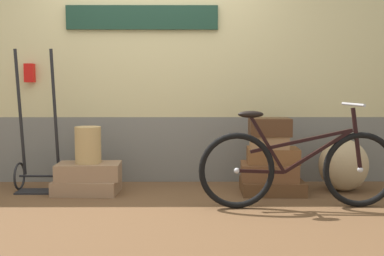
{
  "coord_description": "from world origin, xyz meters",
  "views": [
    {
      "loc": [
        0.38,
        -4.09,
        1.04
      ],
      "look_at": [
        0.4,
        0.13,
        0.66
      ],
      "focal_mm": 41.39,
      "sensor_mm": 36.0,
      "label": 1
    }
  ],
  "objects_px": {
    "burlap_sack": "(343,165)",
    "suitcase_3": "(269,171)",
    "suitcase_2": "(272,186)",
    "suitcase_4": "(273,155)",
    "bicycle": "(298,167)",
    "suitcase_5": "(269,142)",
    "suitcase_0": "(87,186)",
    "suitcase_1": "(89,171)",
    "luggage_trolley": "(38,158)",
    "wicker_basket": "(88,145)",
    "suitcase_6": "(270,127)"
  },
  "relations": [
    {
      "from": "suitcase_1",
      "to": "wicker_basket",
      "type": "xyz_separation_m",
      "value": [
        -0.01,
        0.01,
        0.26
      ]
    },
    {
      "from": "suitcase_2",
      "to": "bicycle",
      "type": "height_order",
      "value": "bicycle"
    },
    {
      "from": "suitcase_1",
      "to": "suitcase_0",
      "type": "bearing_deg",
      "value": -162.46
    },
    {
      "from": "bicycle",
      "to": "burlap_sack",
      "type": "bearing_deg",
      "value": 45.73
    },
    {
      "from": "suitcase_3",
      "to": "suitcase_5",
      "type": "xyz_separation_m",
      "value": [
        -0.0,
        0.01,
        0.29
      ]
    },
    {
      "from": "suitcase_2",
      "to": "suitcase_4",
      "type": "bearing_deg",
      "value": 73.88
    },
    {
      "from": "suitcase_4",
      "to": "suitcase_5",
      "type": "bearing_deg",
      "value": -154.29
    },
    {
      "from": "burlap_sack",
      "to": "suitcase_4",
      "type": "bearing_deg",
      "value": -175.99
    },
    {
      "from": "suitcase_1",
      "to": "suitcase_5",
      "type": "xyz_separation_m",
      "value": [
        1.78,
        0.02,
        0.29
      ]
    },
    {
      "from": "suitcase_6",
      "to": "bicycle",
      "type": "relative_size",
      "value": 0.23
    },
    {
      "from": "suitcase_4",
      "to": "suitcase_6",
      "type": "bearing_deg",
      "value": -138.25
    },
    {
      "from": "suitcase_0",
      "to": "suitcase_2",
      "type": "distance_m",
      "value": 1.83
    },
    {
      "from": "luggage_trolley",
      "to": "bicycle",
      "type": "distance_m",
      "value": 2.57
    },
    {
      "from": "suitcase_6",
      "to": "burlap_sack",
      "type": "xyz_separation_m",
      "value": [
        0.77,
        0.08,
        -0.39
      ]
    },
    {
      "from": "suitcase_3",
      "to": "suitcase_5",
      "type": "relative_size",
      "value": 1.5
    },
    {
      "from": "burlap_sack",
      "to": "bicycle",
      "type": "relative_size",
      "value": 0.3
    },
    {
      "from": "suitcase_3",
      "to": "suitcase_6",
      "type": "relative_size",
      "value": 1.38
    },
    {
      "from": "suitcase_4",
      "to": "luggage_trolley",
      "type": "xyz_separation_m",
      "value": [
        -2.36,
        0.09,
        -0.04
      ]
    },
    {
      "from": "suitcase_4",
      "to": "suitcase_6",
      "type": "height_order",
      "value": "suitcase_6"
    },
    {
      "from": "suitcase_5",
      "to": "burlap_sack",
      "type": "distance_m",
      "value": 0.81
    },
    {
      "from": "suitcase_1",
      "to": "suitcase_2",
      "type": "relative_size",
      "value": 1.01
    },
    {
      "from": "suitcase_1",
      "to": "luggage_trolley",
      "type": "height_order",
      "value": "luggage_trolley"
    },
    {
      "from": "suitcase_5",
      "to": "wicker_basket",
      "type": "bearing_deg",
      "value": -175.37
    },
    {
      "from": "suitcase_6",
      "to": "bicycle",
      "type": "xyz_separation_m",
      "value": [
        0.15,
        -0.55,
        -0.3
      ]
    },
    {
      "from": "burlap_sack",
      "to": "suitcase_2",
      "type": "bearing_deg",
      "value": -173.29
    },
    {
      "from": "burlap_sack",
      "to": "suitcase_3",
      "type": "bearing_deg",
      "value": -174.27
    },
    {
      "from": "suitcase_6",
      "to": "wicker_basket",
      "type": "xyz_separation_m",
      "value": [
        -1.79,
        0.0,
        -0.18
      ]
    },
    {
      "from": "suitcase_6",
      "to": "bicycle",
      "type": "bearing_deg",
      "value": -72.58
    },
    {
      "from": "suitcase_3",
      "to": "luggage_trolley",
      "type": "height_order",
      "value": "luggage_trolley"
    },
    {
      "from": "suitcase_0",
      "to": "bicycle",
      "type": "bearing_deg",
      "value": -12.18
    },
    {
      "from": "suitcase_2",
      "to": "suitcase_6",
      "type": "bearing_deg",
      "value": 171.59
    },
    {
      "from": "suitcase_2",
      "to": "burlap_sack",
      "type": "distance_m",
      "value": 0.77
    },
    {
      "from": "suitcase_0",
      "to": "suitcase_1",
      "type": "bearing_deg",
      "value": 22.8
    },
    {
      "from": "luggage_trolley",
      "to": "wicker_basket",
      "type": "bearing_deg",
      "value": -12.87
    },
    {
      "from": "suitcase_0",
      "to": "suitcase_1",
      "type": "distance_m",
      "value": 0.15
    },
    {
      "from": "suitcase_1",
      "to": "suitcase_4",
      "type": "xyz_separation_m",
      "value": [
        1.82,
        0.04,
        0.15
      ]
    },
    {
      "from": "suitcase_0",
      "to": "luggage_trolley",
      "type": "bearing_deg",
      "value": 168.15
    },
    {
      "from": "suitcase_0",
      "to": "suitcase_6",
      "type": "relative_size",
      "value": 1.57
    },
    {
      "from": "suitcase_5",
      "to": "bicycle",
      "type": "height_order",
      "value": "bicycle"
    },
    {
      "from": "suitcase_4",
      "to": "suitcase_3",
      "type": "bearing_deg",
      "value": -143.37
    },
    {
      "from": "luggage_trolley",
      "to": "suitcase_0",
      "type": "bearing_deg",
      "value": -14.93
    },
    {
      "from": "suitcase_1",
      "to": "wicker_basket",
      "type": "bearing_deg",
      "value": 120.48
    },
    {
      "from": "suitcase_2",
      "to": "wicker_basket",
      "type": "relative_size",
      "value": 1.69
    },
    {
      "from": "suitcase_2",
      "to": "suitcase_0",
      "type": "bearing_deg",
      "value": -178.44
    },
    {
      "from": "suitcase_1",
      "to": "burlap_sack",
      "type": "bearing_deg",
      "value": -0.19
    },
    {
      "from": "suitcase_5",
      "to": "suitcase_0",
      "type": "bearing_deg",
      "value": -174.86
    },
    {
      "from": "bicycle",
      "to": "suitcase_4",
      "type": "bearing_deg",
      "value": 101.01
    },
    {
      "from": "suitcase_3",
      "to": "bicycle",
      "type": "bearing_deg",
      "value": -69.96
    },
    {
      "from": "suitcase_5",
      "to": "suitcase_6",
      "type": "bearing_deg",
      "value": -78.69
    },
    {
      "from": "suitcase_5",
      "to": "suitcase_6",
      "type": "xyz_separation_m",
      "value": [
        0.0,
        -0.01,
        0.15
      ]
    }
  ]
}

